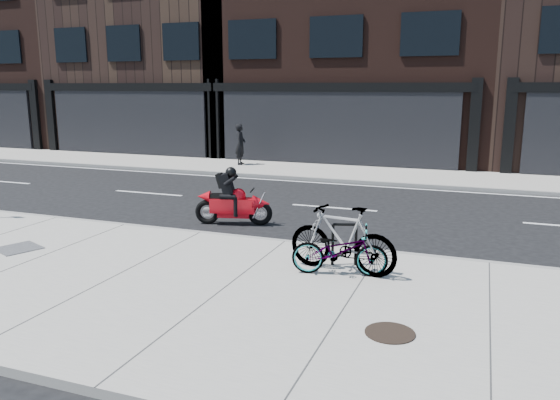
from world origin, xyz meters
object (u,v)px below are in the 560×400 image
at_px(manhole_cover, 390,333).
at_px(motorcycle, 237,201).
at_px(bicycle_rear, 342,239).
at_px(bike_rack, 344,240).
at_px(pedestrian, 240,144).
at_px(utility_grate, 18,248).
at_px(bicycle_front, 340,250).

bearing_deg(manhole_cover, motorcycle, 132.18).
height_order(bicycle_rear, manhole_cover, bicycle_rear).
distance_m(bike_rack, pedestrian, 13.16).
relative_size(pedestrian, utility_grate, 2.22).
bearing_deg(bicycle_front, pedestrian, 19.79).
bearing_deg(pedestrian, bike_rack, -158.80).
height_order(motorcycle, utility_grate, motorcycle).
distance_m(bicycle_rear, motorcycle, 4.36).
distance_m(bike_rack, bicycle_front, 0.54).
bearing_deg(motorcycle, utility_grate, -143.61).
distance_m(bicycle_front, motorcycle, 4.47).
xyz_separation_m(motorcycle, utility_grate, (-3.06, -3.74, -0.44)).
height_order(bike_rack, motorcycle, motorcycle).
height_order(bicycle_rear, motorcycle, motorcycle).
distance_m(bicycle_front, utility_grate, 6.43).
relative_size(bicycle_front, manhole_cover, 2.48).
bearing_deg(bike_rack, bicycle_front, -84.68).
bearing_deg(manhole_cover, bicycle_front, 121.02).
relative_size(bicycle_rear, utility_grate, 2.63).
relative_size(bicycle_front, motorcycle, 0.87).
bearing_deg(manhole_cover, pedestrian, 121.47).
distance_m(pedestrian, manhole_cover, 15.97).
distance_m(pedestrian, utility_grate, 12.42).
distance_m(bicycle_front, pedestrian, 13.64).
bearing_deg(motorcycle, bike_rack, -51.31).
bearing_deg(pedestrian, manhole_cover, -159.91).
bearing_deg(bike_rack, pedestrian, 122.59).
bearing_deg(bicycle_rear, bike_rack, -163.52).
bearing_deg(utility_grate, pedestrian, 93.51).
bearing_deg(manhole_cover, utility_grate, 170.73).
height_order(bicycle_front, utility_grate, bicycle_front).
relative_size(bike_rack, bicycle_front, 0.48).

